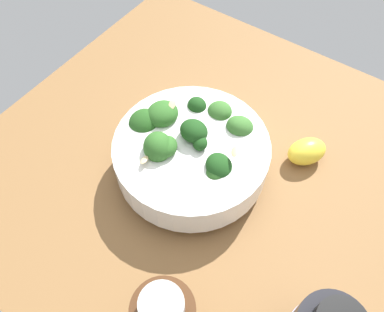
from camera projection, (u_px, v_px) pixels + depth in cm
name	position (u px, v px, depth cm)	size (l,w,h in cm)	color
ground_plane	(200.00, 167.00, 65.88)	(67.93, 67.93, 4.55)	brown
bowl_of_broccoli	(191.00, 152.00, 59.09)	(22.94, 22.94, 10.37)	white
lemon_wedge	(307.00, 151.00, 62.25)	(6.25, 4.23, 4.25)	yellow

